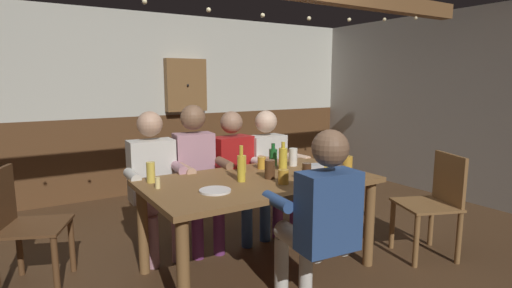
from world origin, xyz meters
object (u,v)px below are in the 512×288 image
person_3 (270,163)px  pint_glass_6 (348,164)px  pint_glass_5 (151,172)px  pint_glass_7 (283,177)px  bottle_1 (241,167)px  table_candle (158,183)px  bottle_0 (283,158)px  chair_empty_near_right (21,224)px  pint_glass_8 (270,169)px  pint_glass_0 (293,157)px  dining_table (258,191)px  wall_dart_cabinet (186,85)px  chair_empty_near_left (435,201)px  person_4 (320,213)px  pint_glass_1 (325,161)px  condiment_caddy (314,167)px  person_1 (197,170)px  bottle_2 (273,156)px  pint_glass_4 (243,164)px  person_2 (237,168)px  plate_1 (336,176)px  pint_glass_3 (307,172)px  person_0 (154,177)px  pint_glass_2 (262,163)px  plate_0 (215,190)px

person_3 → pint_glass_6: person_3 is taller
pint_glass_5 → pint_glass_7: 0.98m
bottle_1 → table_candle: bearing=166.8°
bottle_0 → table_candle: bearing=-179.7°
table_candle → bottle_1: bottle_1 is taller
chair_empty_near_right → pint_glass_5: pint_glass_5 is taller
pint_glass_6 → pint_glass_8: (-0.66, 0.16, 0.00)m
pint_glass_0 → dining_table: bearing=-155.7°
chair_empty_near_right → wall_dart_cabinet: wall_dart_cabinet is taller
chair_empty_near_left → pint_glass_0: pint_glass_0 is taller
bottle_0 → pint_glass_0: 0.20m
person_4 → pint_glass_1: bearing=51.6°
person_4 → pint_glass_6: 0.89m
condiment_caddy → pint_glass_7: pint_glass_7 is taller
person_1 → bottle_0: (0.53, -0.58, 0.14)m
pint_glass_8 → bottle_2: bearing=52.8°
pint_glass_4 → table_candle: bearing=-170.9°
person_2 → pint_glass_6: size_ratio=8.81×
pint_glass_7 → wall_dart_cabinet: (0.40, 2.81, 0.63)m
pint_glass_4 → pint_glass_5: bearing=175.0°
table_candle → pint_glass_7: 0.90m
pint_glass_0 → bottle_0: bearing=-152.3°
chair_empty_near_left → pint_glass_4: size_ratio=6.32×
dining_table → chair_empty_near_right: 1.73m
bottle_0 → bottle_2: size_ratio=1.22×
pint_glass_6 → wall_dart_cabinet: size_ratio=0.19×
person_1 → person_3: size_ratio=1.07×
plate_1 → pint_glass_4: bearing=134.6°
bottle_1 → pint_glass_5: bearing=150.8°
wall_dart_cabinet → pint_glass_5: bearing=-118.1°
pint_glass_3 → wall_dart_cabinet: 2.90m
bottle_2 → pint_glass_5: bearing=-179.0°
person_1 → pint_glass_5: (-0.54, -0.40, 0.12)m
person_0 → plate_1: bearing=139.9°
pint_glass_2 → plate_0: bearing=-146.8°
person_4 → table_candle: person_4 is taller
person_1 → table_candle: (-0.55, -0.58, 0.08)m
bottle_0 → pint_glass_8: (-0.26, -0.18, -0.03)m
person_3 → chair_empty_near_left: size_ratio=1.35×
pint_glass_1 → condiment_caddy: bearing=-169.5°
chair_empty_near_right → pint_glass_1: bearing=97.0°
chair_empty_near_left → pint_glass_2: 1.50m
bottle_0 → pint_glass_4: bottle_0 is taller
dining_table → pint_glass_1: size_ratio=15.24×
table_candle → pint_glass_6: bearing=-13.0°
bottle_2 → pint_glass_0: bearing=-37.6°
pint_glass_4 → person_1: bearing=114.3°
person_0 → pint_glass_2: person_0 is taller
chair_empty_near_right → pint_glass_4: 1.68m
bottle_0 → pint_glass_1: 0.39m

